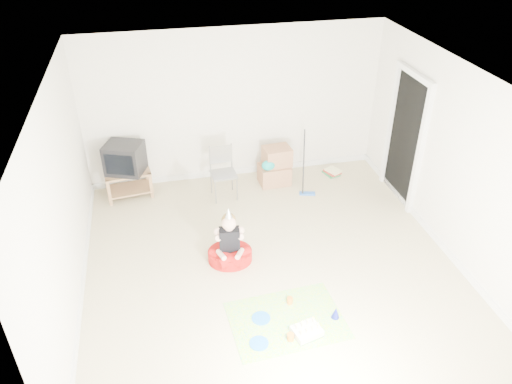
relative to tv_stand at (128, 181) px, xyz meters
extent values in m
plane|color=#C9BB91|center=(1.87, -2.16, -0.27)|extent=(5.00, 5.00, 0.00)
cube|color=black|center=(4.35, -0.96, 0.75)|extent=(0.02, 0.90, 2.05)
cube|color=olive|center=(0.00, 0.00, 0.17)|extent=(0.78, 0.54, 0.03)
cube|color=olive|center=(0.00, 0.00, -0.15)|extent=(0.78, 0.54, 0.03)
cube|color=olive|center=(-0.31, -0.24, -0.04)|extent=(0.06, 0.06, 0.46)
cube|color=olive|center=(0.36, -0.16, -0.04)|extent=(0.06, 0.06, 0.46)
cube|color=olive|center=(-0.36, 0.16, -0.04)|extent=(0.06, 0.06, 0.46)
cube|color=olive|center=(0.31, 0.24, -0.04)|extent=(0.06, 0.06, 0.46)
cube|color=black|center=(0.00, 0.00, 0.43)|extent=(0.70, 0.65, 0.49)
cube|color=gray|center=(1.54, -0.39, 0.16)|extent=(0.42, 0.40, 0.03)
cylinder|color=gray|center=(1.36, -0.40, 0.17)|extent=(0.02, 0.02, 0.88)
cylinder|color=gray|center=(1.71, -0.38, 0.17)|extent=(0.02, 0.02, 0.88)
cube|color=#A5724F|center=(2.46, -0.13, -0.10)|extent=(0.54, 0.42, 0.34)
cube|color=#A5724F|center=(2.51, -0.10, 0.23)|extent=(0.48, 0.40, 0.32)
ellipsoid|color=#0D9895|center=(2.32, -0.26, 0.16)|extent=(0.23, 0.16, 0.18)
cube|color=blue|center=(2.91, -0.62, -0.26)|extent=(0.28, 0.16, 0.03)
cylinder|color=black|center=(2.91, -0.62, 0.27)|extent=(0.11, 0.35, 1.04)
cube|color=#297D47|center=(3.54, -0.06, -0.26)|extent=(0.29, 0.33, 0.03)
cube|color=#AE3025|center=(3.54, -0.06, -0.22)|extent=(0.29, 0.33, 0.03)
cube|color=beige|center=(3.54, -0.06, -0.19)|extent=(0.29, 0.32, 0.03)
cylinder|color=#B01310|center=(1.34, -2.03, -0.19)|extent=(0.68, 0.68, 0.17)
cube|color=black|center=(1.34, -2.03, 0.08)|extent=(0.29, 0.19, 0.37)
sphere|color=#D8A590|center=(1.34, -2.03, 0.36)|extent=(0.21, 0.21, 0.19)
cone|color=silver|center=(1.34, -2.03, 0.53)|extent=(0.10, 0.10, 0.15)
cube|color=#FF3584|center=(1.81, -3.28, -0.27)|extent=(1.41, 1.06, 0.01)
cube|color=silver|center=(1.98, -3.54, -0.22)|extent=(0.37, 0.33, 0.09)
cube|color=green|center=(1.98, -3.54, -0.26)|extent=(0.37, 0.33, 0.01)
cylinder|color=beige|center=(1.89, -3.62, -0.15)|extent=(0.01, 0.01, 0.07)
cylinder|color=beige|center=(1.96, -3.60, -0.15)|extent=(0.01, 0.01, 0.07)
cylinder|color=beige|center=(2.03, -3.58, -0.15)|extent=(0.01, 0.01, 0.07)
cylinder|color=beige|center=(2.10, -3.56, -0.15)|extent=(0.01, 0.01, 0.07)
cylinder|color=beige|center=(1.86, -3.52, -0.15)|extent=(0.01, 0.01, 0.07)
cylinder|color=beige|center=(1.93, -3.50, -0.15)|extent=(0.01, 0.01, 0.07)
cylinder|color=beige|center=(2.00, -3.48, -0.15)|extent=(0.01, 0.01, 0.07)
cylinder|color=beige|center=(2.08, -3.46, -0.15)|extent=(0.01, 0.01, 0.07)
cylinder|color=blue|center=(1.52, -3.19, -0.26)|extent=(0.30, 0.30, 0.01)
cylinder|color=blue|center=(1.41, -3.56, -0.26)|extent=(0.27, 0.27, 0.01)
cylinder|color=orange|center=(1.92, -3.01, -0.22)|extent=(0.09, 0.09, 0.08)
cylinder|color=orange|center=(1.77, -3.58, -0.22)|extent=(0.09, 0.09, 0.09)
cone|color=#181EAC|center=(2.40, -3.36, -0.19)|extent=(0.14, 0.14, 0.15)
camera|label=1|loc=(0.53, -7.35, 4.23)|focal=35.00mm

